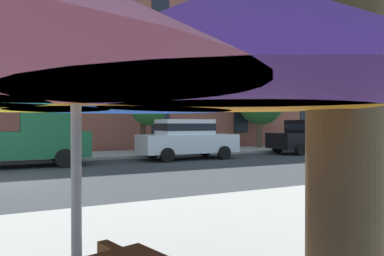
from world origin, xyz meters
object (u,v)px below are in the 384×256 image
object	(u,v)px
pickup_green	(23,139)
patio_umbrella	(76,60)
street_tree_right	(260,100)
sedan_white	(187,138)
street_tree_middle	(148,108)
sedan_black	(309,136)

from	to	relation	value
pickup_green	patio_umbrella	world-z (taller)	patio_umbrella
street_tree_right	sedan_white	bearing A→B (deg)	-150.77
street_tree_middle	street_tree_right	xyz separation A→B (m)	(7.58, 0.57, 0.63)
street_tree_middle	pickup_green	bearing A→B (deg)	-151.25
street_tree_middle	sedan_white	bearing A→B (deg)	-79.37
pickup_green	sedan_black	bearing A→B (deg)	-0.00
sedan_black	sedan_white	bearing A→B (deg)	180.00
patio_umbrella	street_tree_middle	bearing A→B (deg)	68.88
sedan_black	street_tree_right	world-z (taller)	street_tree_right
street_tree_right	patio_umbrella	distance (m)	21.59
sedan_black	street_tree_right	xyz separation A→B (m)	(-0.34, 3.89, 2.10)
sedan_black	patio_umbrella	xyz separation A→B (m)	(-14.11, -12.70, 1.01)
pickup_green	street_tree_right	world-z (taller)	street_tree_right
sedan_white	street_tree_middle	bearing A→B (deg)	100.63
street_tree_right	pickup_green	bearing A→B (deg)	-164.07
street_tree_right	patio_umbrella	bearing A→B (deg)	-129.69
sedan_black	street_tree_right	bearing A→B (deg)	95.03
sedan_black	patio_umbrella	world-z (taller)	patio_umbrella
sedan_white	sedan_black	distance (m)	7.30
pickup_green	sedan_black	world-z (taller)	pickup_green
sedan_black	street_tree_middle	world-z (taller)	street_tree_middle
pickup_green	sedan_white	size ratio (longest dim) A/B	1.16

